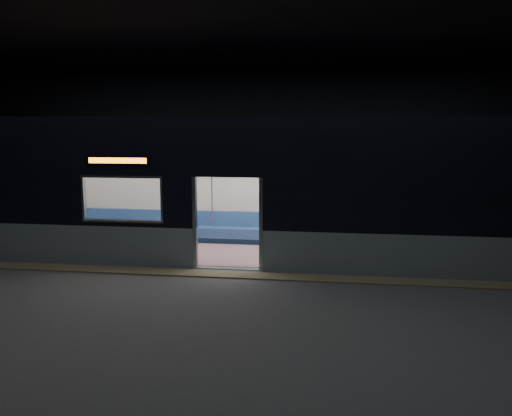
# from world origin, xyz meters

# --- Properties ---
(station_floor) EXTENTS (24.00, 14.00, 0.01)m
(station_floor) POSITION_xyz_m (0.00, 0.00, -0.01)
(station_floor) COLOR #47494C
(station_floor) RESTS_ON ground
(station_envelope) EXTENTS (24.00, 14.00, 5.00)m
(station_envelope) POSITION_xyz_m (0.00, 0.00, 3.66)
(station_envelope) COLOR black
(station_envelope) RESTS_ON station_floor
(tactile_strip) EXTENTS (22.80, 0.50, 0.03)m
(tactile_strip) POSITION_xyz_m (0.00, 0.55, 0.01)
(tactile_strip) COLOR #8C7F59
(tactile_strip) RESTS_ON station_floor
(metro_car) EXTENTS (18.00, 3.04, 3.35)m
(metro_car) POSITION_xyz_m (-0.00, 2.54, 1.85)
(metro_car) COLOR gray
(metro_car) RESTS_ON station_floor
(passenger) EXTENTS (0.38, 0.66, 1.33)m
(passenger) POSITION_xyz_m (3.04, 3.55, 0.78)
(passenger) COLOR black
(passenger) RESTS_ON metro_car
(handbag) EXTENTS (0.32, 0.29, 0.14)m
(handbag) POSITION_xyz_m (3.08, 3.33, 0.67)
(handbag) COLOR black
(handbag) RESTS_ON passenger
(transit_map) EXTENTS (0.98, 0.03, 0.64)m
(transit_map) POSITION_xyz_m (4.56, 3.85, 1.47)
(transit_map) COLOR white
(transit_map) RESTS_ON metro_car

